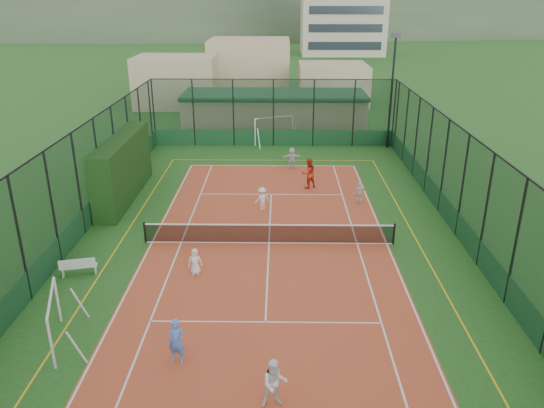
{
  "coord_description": "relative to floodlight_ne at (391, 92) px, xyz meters",
  "views": [
    {
      "loc": [
        0.46,
        -22.31,
        10.91
      ],
      "look_at": [
        0.11,
        1.94,
        1.2
      ],
      "focal_mm": 35.0,
      "sensor_mm": 36.0,
      "label": 1
    }
  ],
  "objects": [
    {
      "name": "child_far_right",
      "position": [
        -3.7,
        -11.54,
        -3.49
      ],
      "size": [
        0.77,
        0.43,
        1.24
      ],
      "primitive_type": "imported",
      "rotation": [
        0.0,
        0.0,
        3.32
      ],
      "color": "silver",
      "rests_on": "court_slab"
    },
    {
      "name": "distant_hills",
      "position": [
        -8.6,
        133.4,
        -4.12
      ],
      "size": [
        200.0,
        60.0,
        24.0
      ],
      "primitive_type": null,
      "color": "#384C33",
      "rests_on": "ground"
    },
    {
      "name": "clubhouse",
      "position": [
        -8.6,
        5.4,
        -2.55
      ],
      "size": [
        15.2,
        7.2,
        3.15
      ],
      "primitive_type": null,
      "color": "tan",
      "rests_on": "ground"
    },
    {
      "name": "child_near_right",
      "position": [
        -8.24,
        -27.05,
        -3.36
      ],
      "size": [
        0.82,
        0.68,
        1.51
      ],
      "primitive_type": "imported",
      "rotation": [
        0.0,
        0.0,
        0.16
      ],
      "color": "white",
      "rests_on": "court_slab"
    },
    {
      "name": "child_near_left",
      "position": [
        -11.59,
        -19.56,
        -3.54
      ],
      "size": [
        0.61,
        0.45,
        1.15
      ],
      "primitive_type": "imported",
      "rotation": [
        0.0,
        0.0,
        0.16
      ],
      "color": "white",
      "rests_on": "court_slab"
    },
    {
      "name": "hedge_left",
      "position": [
        -16.9,
        -10.73,
        -2.38
      ],
      "size": [
        1.2,
        7.99,
        3.49
      ],
      "primitive_type": "cube",
      "color": "black",
      "rests_on": "ground"
    },
    {
      "name": "futsal_goal_far",
      "position": [
        -8.56,
        0.95,
        -3.1
      ],
      "size": [
        3.3,
        2.06,
        2.06
      ],
      "primitive_type": null,
      "rotation": [
        0.0,
        0.0,
        0.39
      ],
      "color": "white",
      "rests_on": "ground"
    },
    {
      "name": "coach",
      "position": [
        -6.4,
        -9.04,
        -3.2
      ],
      "size": [
        1.1,
        1.01,
        1.83
      ],
      "primitive_type": "imported",
      "rotation": [
        0.0,
        0.0,
        3.59
      ],
      "color": "red",
      "rests_on": "court_slab"
    },
    {
      "name": "perimeter_fence",
      "position": [
        -8.6,
        -16.6,
        -1.62
      ],
      "size": [
        18.12,
        34.12,
        5.0
      ],
      "primitive_type": null,
      "color": "black",
      "rests_on": "ground"
    },
    {
      "name": "child_far_back",
      "position": [
        -7.31,
        -5.19,
        -3.41
      ],
      "size": [
        1.33,
        0.53,
        1.4
      ],
      "primitive_type": "imported",
      "rotation": [
        0.0,
        0.0,
        3.24
      ],
      "color": "silver",
      "rests_on": "court_slab"
    },
    {
      "name": "child_far_left",
      "position": [
        -9.05,
        -12.55,
        -3.48
      ],
      "size": [
        0.95,
        0.78,
        1.28
      ],
      "primitive_type": "imported",
      "rotation": [
        0.0,
        0.0,
        3.59
      ],
      "color": "silver",
      "rests_on": "court_slab"
    },
    {
      "name": "white_bench",
      "position": [
        -16.4,
        -19.68,
        -3.72
      ],
      "size": [
        1.51,
        0.73,
        0.82
      ],
      "primitive_type": null,
      "rotation": [
        0.0,
        0.0,
        0.23
      ],
      "color": "white",
      "rests_on": "ground"
    },
    {
      "name": "tennis_net",
      "position": [
        -8.6,
        -16.6,
        -3.59
      ],
      "size": [
        11.67,
        0.12,
        1.06
      ],
      "primitive_type": null,
      "color": "black",
      "rests_on": "ground"
    },
    {
      "name": "ground",
      "position": [
        -8.6,
        -16.6,
        -4.12
      ],
      "size": [
        300.0,
        300.0,
        0.0
      ],
      "primitive_type": "plane",
      "color": "#25541C",
      "rests_on": "ground"
    },
    {
      "name": "tennis_balls",
      "position": [
        -7.94,
        -15.28,
        -4.08
      ],
      "size": [
        4.74,
        1.3,
        0.07
      ],
      "color": "#CCE033",
      "rests_on": "court_slab"
    },
    {
      "name": "child_near_mid",
      "position": [
        -11.32,
        -25.17,
        -3.35
      ],
      "size": [
        0.61,
        0.45,
        1.52
      ],
      "primitive_type": "imported",
      "rotation": [
        0.0,
        0.0,
        -0.16
      ],
      "color": "#5487EF",
      "rests_on": "court_slab"
    },
    {
      "name": "futsal_goal_near",
      "position": [
        -15.49,
        -24.3,
        -3.24
      ],
      "size": [
        2.86,
        1.59,
        1.78
      ],
      "primitive_type": null,
      "rotation": [
        0.0,
        0.0,
        1.88
      ],
      "color": "white",
      "rests_on": "ground"
    },
    {
      "name": "floodlight_ne",
      "position": [
        0.0,
        0.0,
        0.0
      ],
      "size": [
        0.6,
        0.26,
        8.25
      ],
      "primitive_type": null,
      "color": "black",
      "rests_on": "ground"
    },
    {
      "name": "court_slab",
      "position": [
        -8.6,
        -16.6,
        -4.12
      ],
      "size": [
        11.17,
        23.97,
        0.01
      ],
      "primitive_type": "cube",
      "color": "#BC5129",
      "rests_on": "ground"
    }
  ]
}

